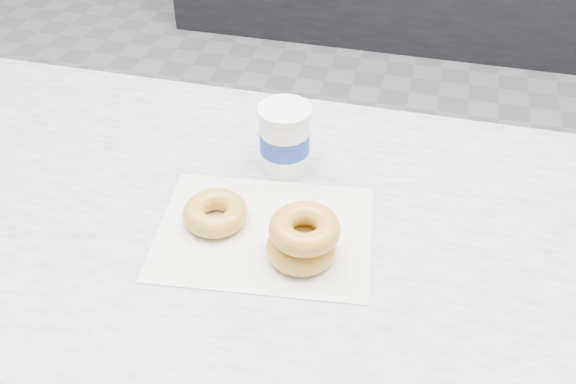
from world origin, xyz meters
name	(u,v)px	position (x,y,z in m)	size (l,w,h in m)	color
ground	(322,303)	(0.00, 0.00, 0.00)	(5.00, 5.00, 0.00)	#949497
counter	(271,378)	(0.00, -0.60, 0.45)	(3.06, 0.76, 0.90)	#333335
wax_paper	(264,232)	(0.00, -0.63, 0.90)	(0.34, 0.26, 0.00)	silver
donut_single	(215,213)	(-0.08, -0.63, 0.92)	(0.11, 0.11, 0.04)	gold
donut_stack	(303,238)	(0.08, -0.67, 0.94)	(0.15, 0.15, 0.07)	gold
coffee_cup	(285,138)	(-0.01, -0.46, 0.96)	(0.10, 0.10, 0.12)	white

